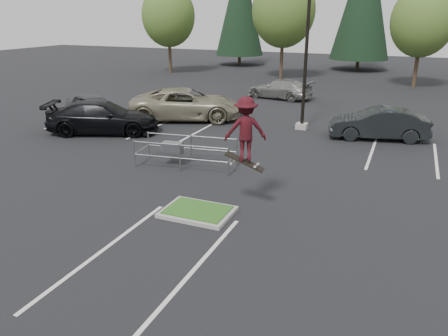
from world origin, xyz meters
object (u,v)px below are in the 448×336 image
at_px(car_l_grey, 93,107).
at_px(car_far_silver, 280,89).
at_px(light_pole, 307,43).
at_px(conif_a, 240,3).
at_px(decid_a, 169,18).
at_px(decid_c, 422,23).
at_px(decid_b, 283,13).
at_px(car_l_tan, 185,104).
at_px(car_r_charc, 378,124).
at_px(cart_corral, 175,148).
at_px(car_l_black, 101,117).
at_px(skateboarder, 245,130).

height_order(car_l_grey, car_far_silver, car_l_grey).
distance_m(light_pole, conif_a, 31.63).
bearing_deg(decid_a, decid_c, -0.48).
xyz_separation_m(decid_b, car_l_tan, (-0.49, -19.03, -5.12)).
distance_m(car_r_charc, car_far_silver, 11.68).
relative_size(light_pole, conif_a, 0.78).
xyz_separation_m(car_l_grey, car_far_silver, (8.35, 11.05, -0.06)).
height_order(cart_corral, car_l_black, car_l_black).
bearing_deg(car_l_grey, decid_b, 8.74).
height_order(decid_a, car_l_tan, decid_a).
xyz_separation_m(light_pole, decid_c, (5.49, 17.83, 0.69)).
bearing_deg(light_pole, conif_a, 117.38).
bearing_deg(decid_a, car_l_grey, -72.58).
xyz_separation_m(cart_corral, car_l_grey, (-8.54, 5.35, 0.05)).
bearing_deg(car_l_grey, skateboarder, -99.89).
bearing_deg(cart_corral, light_pole, 58.99).
xyz_separation_m(conif_a, car_l_black, (4.85, -33.00, -6.26)).
xyz_separation_m(cart_corral, car_r_charc, (7.46, 7.56, 0.07)).
distance_m(decid_c, conif_a, 22.50).
distance_m(decid_b, decid_c, 12.05).
bearing_deg(conif_a, car_l_black, -81.63).
bearing_deg(car_r_charc, cart_corral, -57.12).
relative_size(conif_a, skateboarder, 5.58).
distance_m(cart_corral, car_l_black, 6.91).
bearing_deg(conif_a, decid_b, -49.83).
bearing_deg(decid_a, car_l_tan, -58.16).
bearing_deg(cart_corral, car_l_tan, 107.30).
distance_m(light_pole, skateboarder, 11.19).
distance_m(decid_b, skateboarder, 30.59).
bearing_deg(skateboarder, car_l_black, -56.84).
bearing_deg(decid_c, cart_corral, -109.06).
height_order(conif_a, skateboarder, conif_a).
relative_size(decid_a, car_l_grey, 1.96).
distance_m(decid_a, car_l_grey, 22.27).
xyz_separation_m(decid_a, decid_b, (12.00, 0.50, 0.46)).
relative_size(decid_a, skateboarder, 3.82).
height_order(car_l_tan, car_l_black, car_l_tan).
xyz_separation_m(decid_c, car_l_black, (-15.14, -22.83, -4.41)).
bearing_deg(car_l_black, decid_c, -56.01).
distance_m(decid_b, car_l_tan, 19.72).
bearing_deg(cart_corral, car_l_grey, 140.15).
xyz_separation_m(car_l_tan, car_r_charc, (11.00, 0.00, -0.13)).
height_order(decid_c, cart_corral, decid_c).
bearing_deg(cart_corral, car_r_charc, 37.60).
bearing_deg(skateboarder, conif_a, -95.44).
bearing_deg(decid_b, skateboarder, -76.28).
xyz_separation_m(car_r_charc, car_far_silver, (-7.65, 8.83, -0.08)).
bearing_deg(car_l_black, decid_b, -30.06).
relative_size(car_l_black, car_l_grey, 1.28).
bearing_deg(decid_b, car_l_tan, -91.48).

